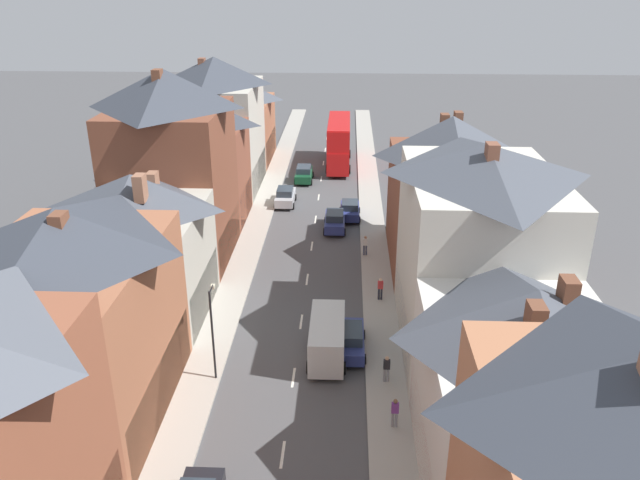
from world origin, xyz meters
name	(u,v)px	position (x,y,z in m)	size (l,w,h in m)	color
pavement_left	(253,235)	(-5.10, 38.00, 0.07)	(2.20, 104.00, 0.14)	#A8A399
pavement_right	(373,237)	(5.10, 38.00, 0.07)	(2.20, 104.00, 0.14)	#A8A399
centre_line_dashes	(312,246)	(0.00, 36.00, 0.01)	(0.14, 97.80, 0.01)	silver
terrace_row_left	(142,222)	(-10.19, 25.69, 6.07)	(8.00, 78.27, 14.54)	brown
terrace_row_right	(520,352)	(10.19, 12.01, 5.96)	(8.00, 53.02, 13.57)	#A36042
double_decker_bus_lead	(339,142)	(1.79, 59.00, 2.82)	(2.74, 10.80, 5.30)	red
car_near_blue	(350,210)	(3.10, 42.37, 0.83)	(1.90, 3.84, 1.65)	navy
car_parked_left_a	(304,174)	(-1.80, 53.10, 0.85)	(1.90, 4.34, 1.70)	#144728
car_parked_right_a	(335,221)	(1.80, 39.63, 0.85)	(1.90, 4.25, 1.70)	navy
car_mid_black	(285,196)	(-3.10, 45.73, 0.85)	(1.90, 4.08, 1.70)	#B7BABF
car_mid_white	(350,339)	(3.10, 20.75, 0.83)	(1.90, 4.21, 1.64)	navy
delivery_van	(327,337)	(1.80, 20.08, 1.34)	(2.20, 5.20, 2.41)	silver
pedestrian_mid_left	(395,411)	(5.31, 14.06, 1.03)	(0.36, 0.22, 1.61)	gray
pedestrian_mid_right	(387,368)	(5.10, 17.69, 1.03)	(0.36, 0.22, 1.61)	gray
pedestrian_far_left	(380,288)	(5.17, 26.96, 1.03)	(0.36, 0.22, 1.61)	#23232D
pedestrian_far_right	(365,244)	(4.31, 34.18, 1.03)	(0.36, 0.22, 1.61)	#3D4256
street_lamp	(213,328)	(-4.25, 17.76, 3.24)	(0.20, 1.12, 5.50)	black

